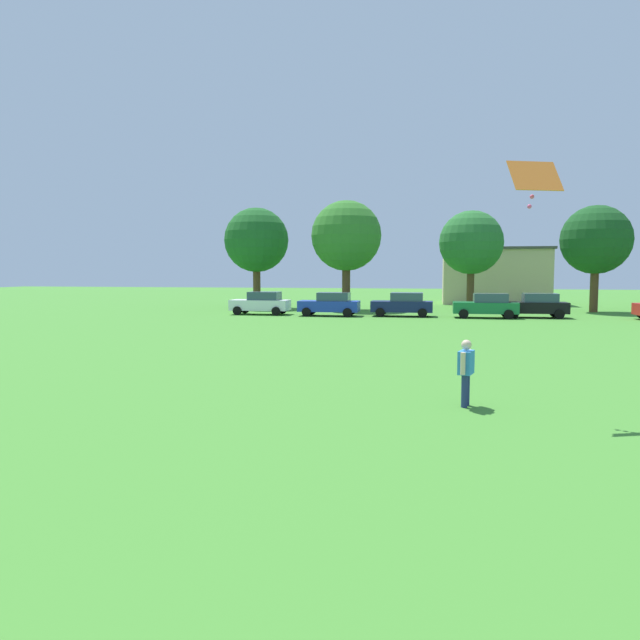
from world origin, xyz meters
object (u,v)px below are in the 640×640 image
(tree_far_left, at_px, (256,240))
(tree_center_left, at_px, (471,243))
(parked_car_blue_1, at_px, (330,304))
(tree_left, at_px, (346,236))
(parked_car_green_3, at_px, (486,305))
(tree_center_right, at_px, (596,240))
(parked_car_black_4, at_px, (536,305))
(parked_car_white_0, at_px, (261,303))
(parked_car_navy_2, at_px, (403,304))
(kite, at_px, (535,178))
(adult_bystander, at_px, (466,367))

(tree_far_left, distance_m, tree_center_left, 18.20)
(parked_car_blue_1, height_order, tree_left, tree_left)
(parked_car_green_3, distance_m, tree_center_right, 12.42)
(parked_car_green_3, distance_m, tree_center_left, 10.05)
(parked_car_black_4, bearing_deg, tree_center_left, -63.94)
(tree_far_left, height_order, tree_left, tree_left)
(tree_left, bearing_deg, tree_center_right, 2.83)
(parked_car_white_0, height_order, parked_car_blue_1, same)
(parked_car_white_0, relative_size, parked_car_navy_2, 1.00)
(parked_car_white_0, relative_size, tree_center_left, 0.53)
(parked_car_blue_1, relative_size, tree_center_left, 0.53)
(kite, relative_size, tree_center_left, 0.16)
(kite, distance_m, tree_left, 35.39)
(parked_car_green_3, bearing_deg, parked_car_blue_1, 1.18)
(adult_bystander, relative_size, parked_car_black_4, 0.37)
(parked_car_black_4, bearing_deg, parked_car_blue_1, 4.28)
(kite, height_order, tree_far_left, tree_far_left)
(parked_car_green_3, bearing_deg, tree_center_left, -86.28)
(parked_car_black_4, height_order, tree_center_left, tree_center_left)
(parked_car_black_4, distance_m, tree_center_left, 10.10)
(tree_left, bearing_deg, parked_car_navy_2, -51.01)
(parked_car_white_0, distance_m, tree_left, 9.81)
(parked_car_navy_2, xyz_separation_m, tree_center_right, (14.39, 7.12, 4.73))
(kite, bearing_deg, tree_center_left, 88.81)
(tree_far_left, bearing_deg, parked_car_black_4, -17.78)
(parked_car_navy_2, bearing_deg, parked_car_blue_1, 6.54)
(tree_center_left, relative_size, tree_center_right, 0.99)
(parked_car_black_4, bearing_deg, tree_far_left, -17.78)
(kite, relative_size, tree_far_left, 0.15)
(tree_far_left, relative_size, tree_center_right, 1.05)
(tree_far_left, relative_size, tree_center_left, 1.06)
(parked_car_white_0, height_order, tree_left, tree_left)
(parked_car_white_0, xyz_separation_m, tree_left, (5.40, 6.34, 5.19))
(tree_center_right, bearing_deg, parked_car_blue_1, -158.44)
(parked_car_black_4, height_order, tree_far_left, tree_far_left)
(tree_center_left, bearing_deg, parked_car_blue_1, -138.35)
(adult_bystander, distance_m, tree_center_right, 37.25)
(adult_bystander, height_order, parked_car_black_4, parked_car_black_4)
(kite, relative_size, parked_car_green_3, 0.30)
(parked_car_green_3, height_order, parked_car_black_4, same)
(tree_center_left, bearing_deg, tree_left, -166.87)
(parked_car_navy_2, bearing_deg, tree_left, -51.01)
(kite, height_order, tree_center_left, tree_center_left)
(parked_car_blue_1, height_order, parked_car_black_4, same)
(parked_car_green_3, bearing_deg, tree_far_left, -22.93)
(parked_car_white_0, distance_m, parked_car_black_4, 19.44)
(adult_bystander, xyz_separation_m, tree_center_left, (2.19, 36.52, 4.57))
(parked_car_navy_2, bearing_deg, parked_car_green_3, 176.30)
(parked_car_white_0, bearing_deg, parked_car_blue_1, 175.45)
(kite, height_order, parked_car_navy_2, kite)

